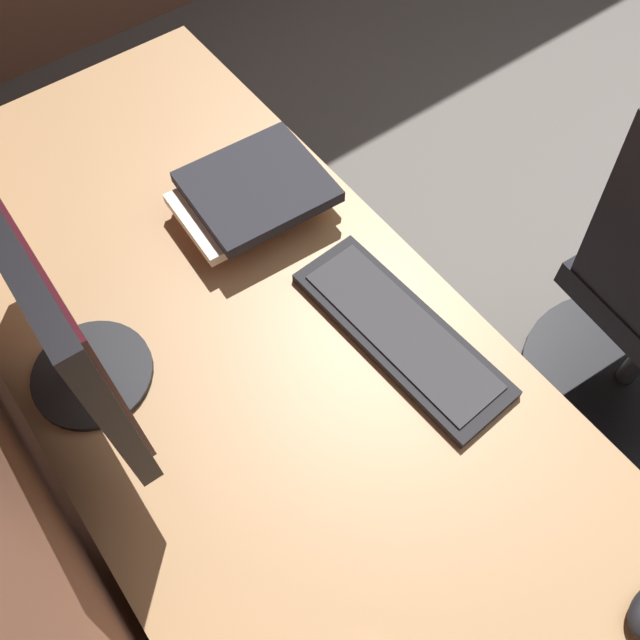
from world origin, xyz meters
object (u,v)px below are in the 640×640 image
at_px(keyboard_main, 401,332).
at_px(book_stack_near, 254,193).
at_px(monitor_primary, 36,284).
at_px(drawer_pedestal, 326,533).

xyz_separation_m(keyboard_main, book_stack_near, (0.39, 0.04, 0.03)).
relative_size(monitor_primary, book_stack_near, 1.78).
distance_m(monitor_primary, keyboard_main, 0.58).
bearing_deg(keyboard_main, drawer_pedestal, 115.69).
bearing_deg(drawer_pedestal, monitor_primary, 29.44).
distance_m(keyboard_main, book_stack_near, 0.39).
bearing_deg(book_stack_near, drawer_pedestal, 157.67).
bearing_deg(monitor_primary, book_stack_near, -71.75).
height_order(keyboard_main, book_stack_near, book_stack_near).
xyz_separation_m(drawer_pedestal, monitor_primary, (0.37, 0.21, 0.65)).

